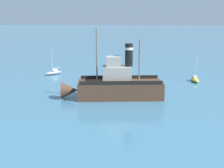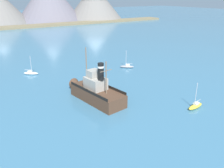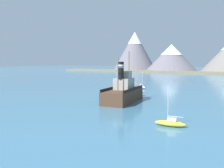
{
  "view_description": "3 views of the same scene",
  "coord_description": "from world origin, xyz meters",
  "px_view_note": "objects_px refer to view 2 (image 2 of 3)",
  "views": [
    {
      "loc": [
        -47.02,
        -4.92,
        11.97
      ],
      "look_at": [
        -0.78,
        0.51,
        2.31
      ],
      "focal_mm": 55.0,
      "sensor_mm": 36.0,
      "label": 1
    },
    {
      "loc": [
        -19.03,
        -37.23,
        19.22
      ],
      "look_at": [
        3.21,
        -1.64,
        3.31
      ],
      "focal_mm": 38.0,
      "sensor_mm": 36.0,
      "label": 2
    },
    {
      "loc": [
        23.1,
        -40.19,
        7.9
      ],
      "look_at": [
        -2.23,
        -0.01,
        3.31
      ],
      "focal_mm": 38.0,
      "sensor_mm": 36.0,
      "label": 3
    }
  ],
  "objects_px": {
    "old_tugboat": "(95,91)",
    "sailboat_grey": "(127,66)",
    "sailboat_yellow": "(195,106)",
    "sailboat_white": "(31,73)"
  },
  "relations": [
    {
      "from": "old_tugboat",
      "to": "sailboat_white",
      "type": "xyz_separation_m",
      "value": [
        -6.67,
        22.45,
        -1.4
      ]
    },
    {
      "from": "sailboat_grey",
      "to": "sailboat_yellow",
      "type": "distance_m",
      "value": 27.27
    },
    {
      "from": "sailboat_grey",
      "to": "sailboat_yellow",
      "type": "relative_size",
      "value": 1.0
    },
    {
      "from": "sailboat_yellow",
      "to": "old_tugboat",
      "type": "bearing_deg",
      "value": 136.91
    },
    {
      "from": "old_tugboat",
      "to": "sailboat_grey",
      "type": "distance_m",
      "value": 22.73
    },
    {
      "from": "sailboat_grey",
      "to": "sailboat_yellow",
      "type": "bearing_deg",
      "value": -98.58
    },
    {
      "from": "sailboat_white",
      "to": "sailboat_grey",
      "type": "bearing_deg",
      "value": -18.57
    },
    {
      "from": "sailboat_grey",
      "to": "sailboat_yellow",
      "type": "xyz_separation_m",
      "value": [
        -4.07,
        -26.97,
        0.0
      ]
    },
    {
      "from": "old_tugboat",
      "to": "sailboat_grey",
      "type": "xyz_separation_m",
      "value": [
        17.63,
        14.28,
        -1.4
      ]
    },
    {
      "from": "sailboat_yellow",
      "to": "sailboat_grey",
      "type": "bearing_deg",
      "value": 81.42
    }
  ]
}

